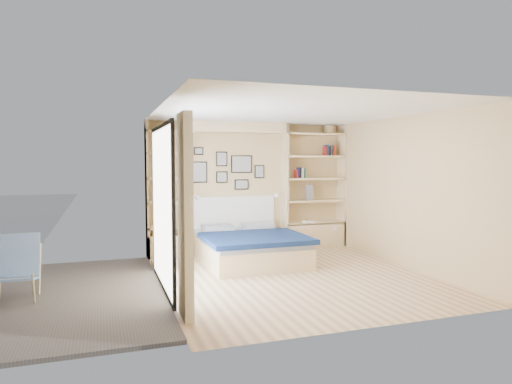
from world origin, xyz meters
name	(u,v)px	position (x,y,z in m)	size (l,w,h in m)	color
ground	(293,276)	(0.00, 0.00, 0.00)	(4.50, 4.50, 0.00)	#E1B98C
room_shell	(241,199)	(-0.39, 1.52, 1.08)	(4.50, 4.50, 4.50)	tan
bed	(249,246)	(-0.33, 1.19, 0.27)	(1.70, 2.10, 1.07)	beige
photo_gallery	(227,169)	(-0.45, 2.22, 1.60)	(1.48, 0.02, 0.82)	black
reading_lamps	(238,196)	(-0.30, 2.00, 1.10)	(1.92, 0.12, 0.15)	silver
shelf_decor	(302,165)	(1.08, 2.07, 1.69)	(3.50, 0.23, 2.03)	#A51E1E
deck	(35,299)	(-3.60, 0.00, 0.00)	(3.20, 4.00, 0.05)	brown
deck_chair	(18,268)	(-3.80, 0.10, 0.40)	(0.50, 0.83, 0.83)	tan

